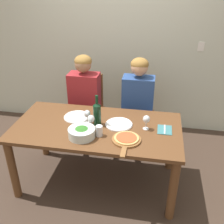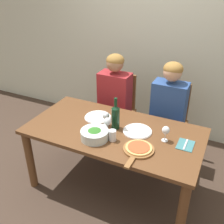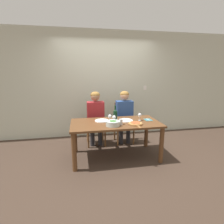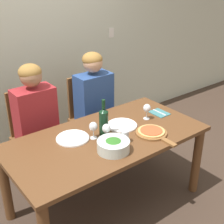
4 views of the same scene
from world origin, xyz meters
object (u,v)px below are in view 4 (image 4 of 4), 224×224
object	(u,v)px
wine_glass_left	(93,127)
wine_glass_right	(147,109)
person_woman	(36,115)
broccoli_bowl	(113,146)
wine_bottle	(104,121)
chair_right	(90,115)
pizza_on_board	(152,133)
dinner_plate_left	(73,138)
water_tumbler	(125,136)
fork_on_napkin	(159,113)
wine_glass_centre	(106,129)
person_man	(95,98)
chair_left	(34,133)
dinner_plate_right	(122,125)

from	to	relation	value
wine_glass_left	wine_glass_right	bearing A→B (deg)	-0.54
person_woman	broccoli_bowl	world-z (taller)	person_woman
wine_bottle	broccoli_bowl	world-z (taller)	wine_bottle
chair_right	pizza_on_board	world-z (taller)	chair_right
dinner_plate_left	water_tumbler	xyz separation A→B (m)	(0.32, -0.30, 0.04)
person_woman	fork_on_napkin	bearing A→B (deg)	-32.46
chair_right	person_woman	world-z (taller)	person_woman
dinner_plate_left	wine_glass_centre	xyz separation A→B (m)	(0.21, -0.19, 0.10)
pizza_on_board	wine_glass_right	world-z (taller)	wine_glass_right
person_man	wine_glass_left	bearing A→B (deg)	-125.60
pizza_on_board	wine_glass_centre	world-z (taller)	wine_glass_centre
broccoli_bowl	wine_glass_right	distance (m)	0.64
water_tumbler	fork_on_napkin	xyz separation A→B (m)	(0.62, 0.21, -0.05)
wine_bottle	person_woman	bearing A→B (deg)	116.49
dinner_plate_left	person_man	bearing A→B (deg)	42.06
chair_left	fork_on_napkin	xyz separation A→B (m)	(1.00, -0.75, 0.21)
chair_left	water_tumbler	distance (m)	1.07
fork_on_napkin	person_man	bearing A→B (deg)	117.15
wine_bottle	broccoli_bowl	distance (m)	0.28
dinner_plate_left	pizza_on_board	xyz separation A→B (m)	(0.58, -0.35, 0.01)
chair_left	wine_glass_right	world-z (taller)	chair_left
wine_glass_right	wine_bottle	bearing A→B (deg)	179.57
person_woman	person_man	bearing A→B (deg)	0.00
wine_bottle	dinner_plate_left	size ratio (longest dim) A/B	1.17
water_tumbler	wine_bottle	bearing A→B (deg)	107.23
person_man	pizza_on_board	world-z (taller)	person_man
dinner_plate_right	wine_bottle	bearing A→B (deg)	-173.24
wine_glass_centre	chair_right	bearing A→B (deg)	65.01
wine_bottle	dinner_plate_right	xyz separation A→B (m)	(0.22, 0.03, -0.12)
wine_glass_left	person_man	bearing A→B (deg)	54.40
person_woman	broccoli_bowl	xyz separation A→B (m)	(0.23, -0.90, 0.01)
person_woman	wine_glass_centre	xyz separation A→B (m)	(0.28, -0.74, 0.07)
chair_right	pizza_on_board	xyz separation A→B (m)	(-0.02, -1.00, 0.22)
chair_right	dinner_plate_right	distance (m)	0.77
wine_bottle	pizza_on_board	size ratio (longest dim) A/B	0.79
chair_right	water_tumbler	size ratio (longest dim) A/B	9.01
wine_glass_left	wine_glass_centre	world-z (taller)	same
person_man	person_woman	bearing A→B (deg)	180.00
water_tumbler	wine_glass_left	bearing A→B (deg)	129.70
broccoli_bowl	chair_left	bearing A→B (deg)	102.66
dinner_plate_right	wine_glass_centre	xyz separation A→B (m)	(-0.26, -0.12, 0.10)
wine_bottle	dinner_plate_right	size ratio (longest dim) A/B	1.17
person_man	wine_glass_left	xyz separation A→B (m)	(-0.46, -0.64, 0.07)
fork_on_napkin	wine_glass_centre	bearing A→B (deg)	-172.10
dinner_plate_right	water_tumbler	bearing A→B (deg)	-124.09
person_woman	pizza_on_board	distance (m)	1.10
wine_glass_left	dinner_plate_right	bearing A→B (deg)	4.21
person_man	wine_glass_centre	xyz separation A→B (m)	(-0.40, -0.74, 0.07)
dinner_plate_right	water_tumbler	xyz separation A→B (m)	(-0.15, -0.23, 0.04)
person_man	wine_glass_centre	bearing A→B (deg)	-118.22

